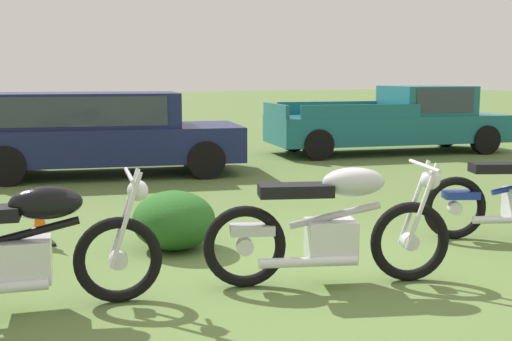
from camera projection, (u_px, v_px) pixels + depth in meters
ground_plane at (312, 269)px, 5.67m from camera, size 120.00×120.00×0.00m
motorcycle_black at (23, 248)px, 4.59m from camera, size 2.02×0.82×1.02m
motorcycle_silver at (332, 226)px, 5.20m from camera, size 1.93×1.08×1.02m
car_navy at (96, 127)px, 10.95m from camera, size 4.90×3.09×1.43m
pickup_truck_teal at (399, 119)px, 14.23m from camera, size 5.60×3.09×1.49m
shrub_low at (174, 220)px, 6.30m from camera, size 0.82×0.87×0.58m
traffic_cone at (40, 220)px, 6.43m from camera, size 0.25×0.25×0.58m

